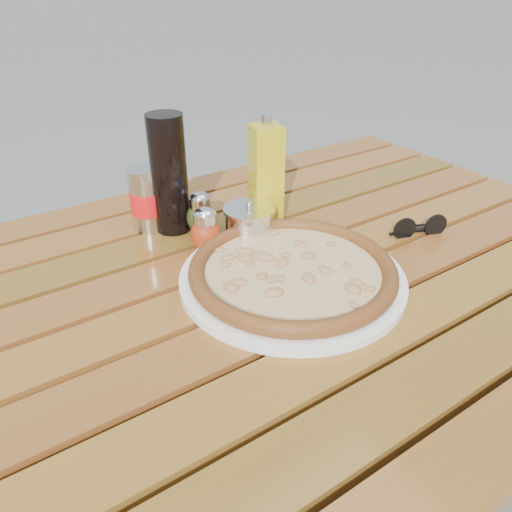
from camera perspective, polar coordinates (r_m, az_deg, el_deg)
table at (r=0.86m, az=0.75°, el=-6.66°), size 1.40×0.90×0.75m
plate at (r=0.80m, az=4.15°, el=-2.53°), size 0.38×0.38×0.01m
pizza at (r=0.79m, az=4.19°, el=-1.58°), size 0.37×0.37×0.03m
pepper_shaker at (r=0.88m, az=-5.76°, el=2.92°), size 0.06×0.06×0.08m
oregano_shaker at (r=0.94m, az=-6.33°, el=4.83°), size 0.06×0.06×0.08m
dark_bottle at (r=0.93m, az=-9.89°, el=9.14°), size 0.09×0.09×0.22m
soda_can at (r=0.96m, az=-12.28°, el=6.36°), size 0.08×0.08×0.12m
olive_oil_cruet at (r=0.95m, az=1.14°, el=9.28°), size 0.07×0.07×0.21m
parmesan_tin at (r=0.92m, az=-0.77°, el=3.90°), size 0.12×0.12×0.07m
sunglasses at (r=0.98m, az=18.17°, el=3.10°), size 0.11×0.05×0.04m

